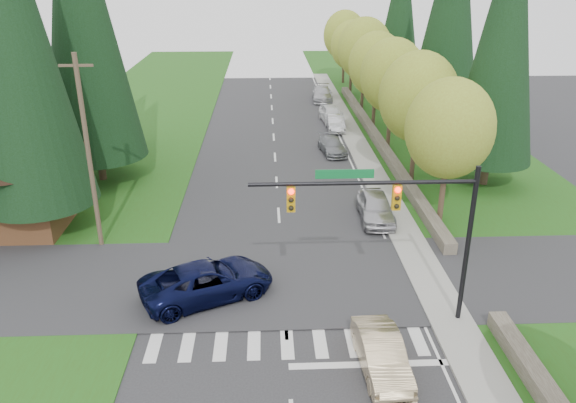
{
  "coord_description": "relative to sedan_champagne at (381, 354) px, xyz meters",
  "views": [
    {
      "loc": [
        -0.72,
        -14.92,
        13.67
      ],
      "look_at": [
        0.36,
        10.91,
        2.8
      ],
      "focal_mm": 35.0,
      "sensor_mm": 36.0,
      "label": 1
    }
  ],
  "objects": [
    {
      "name": "utility_pole",
      "position": [
        -12.85,
        10.52,
        4.45
      ],
      "size": [
        1.6,
        0.24,
        10.0
      ],
      "color": "#473828",
      "rests_on": "ground"
    },
    {
      "name": "conifer_w_e",
      "position": [
        -17.35,
        26.52,
        9.6
      ],
      "size": [
        5.78,
        5.78,
        18.8
      ],
      "color": "#38281C",
      "rests_on": "ground"
    },
    {
      "name": "decid_tree_6",
      "position": [
        5.85,
        54.52,
        5.17
      ],
      "size": [
        5.2,
        5.2,
        8.86
      ],
      "color": "#38281C",
      "rests_on": "ground"
    },
    {
      "name": "parked_car_e",
      "position": [
        2.25,
        44.59,
        0.06
      ],
      "size": [
        2.35,
        5.28,
        1.5
      ],
      "primitive_type": "imported",
      "rotation": [
        0.0,
        0.0,
        -0.05
      ],
      "color": "#B0B0B5",
      "rests_on": "ground"
    },
    {
      "name": "ground",
      "position": [
        -3.35,
        -1.48,
        -0.69
      ],
      "size": [
        120.0,
        120.0,
        0.0
      ],
      "primitive_type": "plane",
      "color": "#28282B",
      "rests_on": "ground"
    },
    {
      "name": "suv_navy",
      "position": [
        -6.75,
        5.22,
        0.12
      ],
      "size": [
        6.48,
        4.94,
        1.64
      ],
      "primitive_type": "imported",
      "rotation": [
        0.0,
        0.0,
        2.0
      ],
      "color": "black",
      "rests_on": "ground"
    },
    {
      "name": "parked_car_c",
      "position": [
        2.25,
        32.47,
        -0.01
      ],
      "size": [
        1.59,
        4.2,
        1.37
      ],
      "primitive_type": "imported",
      "rotation": [
        0.0,
        0.0,
        -0.03
      ],
      "color": "#BBBBC0",
      "rests_on": "ground"
    },
    {
      "name": "parked_car_d",
      "position": [
        2.21,
        35.38,
        0.1
      ],
      "size": [
        2.31,
        4.8,
        1.58
      ],
      "primitive_type": "imported",
      "rotation": [
        0.0,
        0.0,
        0.1
      ],
      "color": "silver",
      "rests_on": "ground"
    },
    {
      "name": "decid_tree_0",
      "position": [
        5.85,
        12.52,
        4.9
      ],
      "size": [
        4.8,
        4.8,
        8.37
      ],
      "color": "#38281C",
      "rests_on": "ground"
    },
    {
      "name": "grass_east",
      "position": [
        9.65,
        18.52,
        -0.66
      ],
      "size": [
        14.0,
        110.0,
        0.06
      ],
      "primitive_type": "cube",
      "color": "#264F15",
      "rests_on": "ground"
    },
    {
      "name": "conifer_e_c",
      "position": [
        10.65,
        46.52,
        8.59
      ],
      "size": [
        5.1,
        5.1,
        16.8
      ],
      "color": "#38281C",
      "rests_on": "ground"
    },
    {
      "name": "grass_west",
      "position": [
        -16.35,
        18.52,
        -0.66
      ],
      "size": [
        14.0,
        110.0,
        0.06
      ],
      "primitive_type": "cube",
      "color": "#264F15",
      "rests_on": "ground"
    },
    {
      "name": "parked_car_a",
      "position": [
        2.25,
        13.14,
        0.1
      ],
      "size": [
        2.02,
        4.71,
        1.59
      ],
      "primitive_type": "imported",
      "rotation": [
        0.0,
        0.0,
        -0.03
      ],
      "color": "#B4B4B9",
      "rests_on": "ground"
    },
    {
      "name": "decid_tree_2",
      "position": [
        5.75,
        26.52,
        5.23
      ],
      "size": [
        5.0,
        5.0,
        8.82
      ],
      "color": "#38281C",
      "rests_on": "ground"
    },
    {
      "name": "sidewalk_east",
      "position": [
        3.55,
        20.52,
        -0.63
      ],
      "size": [
        1.8,
        80.0,
        0.13
      ],
      "primitive_type": "cube",
      "color": "gray",
      "rests_on": "ground"
    },
    {
      "name": "traffic_signal",
      "position": [
        1.02,
        3.01,
        4.29
      ],
      "size": [
        8.7,
        0.37,
        6.8
      ],
      "color": "black",
      "rests_on": "ground"
    },
    {
      "name": "decid_tree_1",
      "position": [
        5.95,
        19.52,
        5.1
      ],
      "size": [
        5.2,
        5.2,
        8.8
      ],
      "color": "#38281C",
      "rests_on": "ground"
    },
    {
      "name": "stone_wall_north",
      "position": [
        5.25,
        28.52,
        -0.34
      ],
      "size": [
        0.7,
        40.0,
        0.7
      ],
      "primitive_type": "cube",
      "color": "#4C4438",
      "rests_on": "ground"
    },
    {
      "name": "parked_car_b",
      "position": [
        1.19,
        25.81,
        -0.08
      ],
      "size": [
        2.22,
        4.39,
        1.22
      ],
      "primitive_type": "imported",
      "rotation": [
        0.0,
        0.0,
        0.12
      ],
      "color": "gray",
      "rests_on": "ground"
    },
    {
      "name": "conifer_e_b",
      "position": [
        11.65,
        32.52,
        10.1
      ],
      "size": [
        6.12,
        6.12,
        19.8
      ],
      "color": "#38281C",
      "rests_on": "ground"
    },
    {
      "name": "decid_tree_3",
      "position": [
        5.85,
        33.52,
        4.97
      ],
      "size": [
        5.0,
        5.0,
        8.55
      ],
      "color": "#38281C",
      "rests_on": "ground"
    },
    {
      "name": "cross_street",
      "position": [
        -3.35,
        6.52,
        -0.69
      ],
      "size": [
        120.0,
        8.0,
        0.1
      ],
      "primitive_type": "cube",
      "color": "#28282B",
      "rests_on": "ground"
    },
    {
      "name": "conifer_w_c",
      "position": [
        -15.35,
        20.52,
        10.6
      ],
      "size": [
        6.46,
        6.46,
        20.8
      ],
      "color": "#38281C",
      "rests_on": "ground"
    },
    {
      "name": "decid_tree_4",
      "position": [
        5.95,
        40.52,
        5.37
      ],
      "size": [
        5.4,
        5.4,
        9.18
      ],
      "color": "#38281C",
      "rests_on": "ground"
    },
    {
      "name": "conifer_w_a",
      "position": [
        -16.35,
        12.52,
        10.1
      ],
      "size": [
        6.12,
        6.12,
        19.8
      ],
      "color": "#38281C",
      "rests_on": "ground"
    },
    {
      "name": "brown_building",
      "position": [
        -18.35,
        13.52,
        2.45
      ],
      "size": [
        8.4,
        8.4,
        5.4
      ],
      "color": "#4C2D19",
      "rests_on": "ground"
    },
    {
      "name": "conifer_e_a",
      "position": [
        10.65,
        18.52,
        9.1
      ],
      "size": [
        5.44,
        5.44,
        17.8
      ],
      "color": "#38281C",
      "rests_on": "ground"
    },
    {
      "name": "sedan_champagne",
      "position": [
        0.0,
        0.0,
        0.0
      ],
      "size": [
        1.7,
        4.29,
        1.39
      ],
      "primitive_type": "imported",
      "rotation": [
        0.0,
        0.0,
        0.06
      ],
      "color": "#CFB58A",
      "rests_on": "ground"
    },
    {
      "name": "decid_tree_5",
      "position": [
        5.75,
        47.52,
        4.84
      ],
      "size": [
        4.8,
        4.8,
        8.3
      ],
      "color": "#38281C",
      "rests_on": "ground"
    },
    {
      "name": "curb_east",
      "position": [
        2.7,
        20.52,
        -0.63
      ],
      "size": [
        0.2,
        80.0,
        0.13
      ],
      "primitive_type": "cube",
      "color": "gray",
      "rests_on": "ground"
    }
  ]
}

